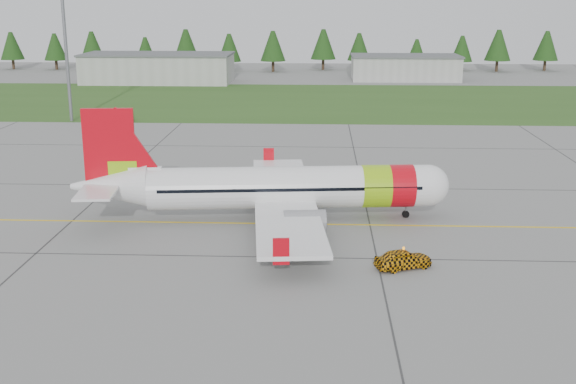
{
  "coord_description": "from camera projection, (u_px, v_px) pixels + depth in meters",
  "views": [
    {
      "loc": [
        5.78,
        -49.1,
        18.18
      ],
      "look_at": [
        3.29,
        6.31,
        3.2
      ],
      "focal_mm": 45.0,
      "sensor_mm": 36.0,
      "label": 1
    }
  ],
  "objects": [
    {
      "name": "ground",
      "position": [
        239.0,
        257.0,
        52.35
      ],
      "size": [
        320.0,
        320.0,
        0.0
      ],
      "primitive_type": "plane",
      "color": "gray",
      "rests_on": "ground"
    },
    {
      "name": "hangar_east",
      "position": [
        405.0,
        68.0,
        164.39
      ],
      "size": [
        24.0,
        12.0,
        5.2
      ],
      "primitive_type": "cube",
      "color": "#A8A8A3",
      "rests_on": "ground"
    },
    {
      "name": "service_van",
      "position": [
        126.0,
        108.0,
        109.28
      ],
      "size": [
        1.77,
        1.73,
        3.92
      ],
      "primitive_type": "imported",
      "rotation": [
        0.0,
        0.0,
        0.41
      ],
      "color": "white",
      "rests_on": "ground"
    },
    {
      "name": "grass_strip",
      "position": [
        289.0,
        101.0,
        131.43
      ],
      "size": [
        320.0,
        50.0,
        0.03
      ],
      "primitive_type": "cube",
      "color": "#30561E",
      "rests_on": "ground"
    },
    {
      "name": "follow_me_car",
      "position": [
        404.0,
        241.0,
        49.59
      ],
      "size": [
        1.88,
        2.02,
        4.02
      ],
      "primitive_type": "imported",
      "rotation": [
        0.0,
        0.0,
        1.96
      ],
      "color": "#FBAC0D",
      "rests_on": "ground"
    },
    {
      "name": "treeline",
      "position": [
        298.0,
        51.0,
        184.14
      ],
      "size": [
        160.0,
        8.0,
        10.0
      ],
      "primitive_type": null,
      "color": "#1C3F14",
      "rests_on": "ground"
    },
    {
      "name": "floodlight_mast",
      "position": [
        67.0,
        55.0,
        107.06
      ],
      "size": [
        0.5,
        0.5,
        20.0
      ],
      "primitive_type": "cylinder",
      "color": "slate",
      "rests_on": "ground"
    },
    {
      "name": "taxi_guideline",
      "position": [
        250.0,
        223.0,
        60.06
      ],
      "size": [
        120.0,
        0.25,
        0.02
      ],
      "primitive_type": "cube",
      "color": "gold",
      "rests_on": "ground"
    },
    {
      "name": "aircraft",
      "position": [
        280.0,
        188.0,
        60.42
      ],
      "size": [
        31.64,
        29.29,
        9.59
      ],
      "rotation": [
        0.0,
        0.0,
        0.1
      ],
      "color": "white",
      "rests_on": "ground"
    },
    {
      "name": "hangar_west",
      "position": [
        158.0,
        69.0,
        158.95
      ],
      "size": [
        32.0,
        14.0,
        6.0
      ],
      "primitive_type": "cube",
      "color": "#A8A8A3",
      "rests_on": "ground"
    }
  ]
}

